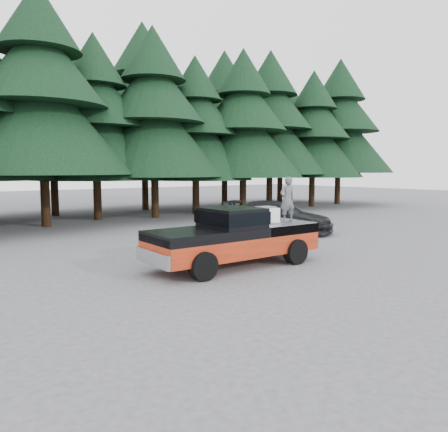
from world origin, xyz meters
TOP-DOWN VIEW (x-y plane):
  - ground at (0.00, 0.00)m, footprint 120.00×120.00m
  - pickup_truck at (1.26, 0.38)m, footprint 6.00×2.04m
  - truck_cab at (1.16, 0.38)m, footprint 1.66×1.90m
  - air_compressor at (2.42, 0.17)m, footprint 0.81×0.70m
  - man_on_bed at (3.34, 0.08)m, footprint 0.63×0.48m
  - parked_car at (7.71, 5.14)m, footprint 4.66×5.80m
  - treeline at (0.42, 17.20)m, footprint 60.15×16.05m

SIDE VIEW (x-z plane):
  - ground at x=0.00m, z-range 0.00..0.00m
  - pickup_truck at x=1.26m, z-range 0.00..1.33m
  - parked_car at x=7.71m, z-range 0.00..1.58m
  - air_compressor at x=2.42m, z-range 1.33..1.84m
  - truck_cab at x=1.16m, z-range 1.33..1.92m
  - man_on_bed at x=3.34m, z-range 1.33..2.89m
  - treeline at x=0.42m, z-range -1.03..16.47m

